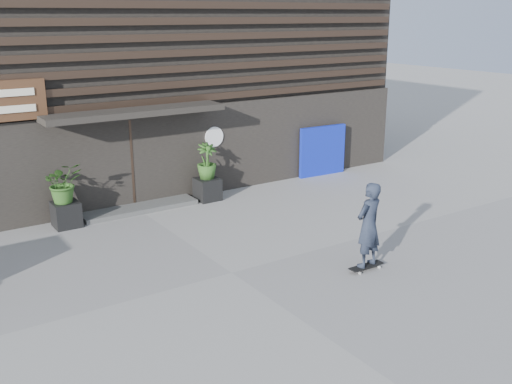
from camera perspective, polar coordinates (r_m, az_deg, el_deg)
ground at (r=11.61m, az=-2.37°, el=-7.81°), size 80.00×80.00×0.00m
entrance_step at (r=15.45m, az=-11.24°, el=-1.51°), size 3.00×0.80×0.12m
planter_pot_left at (r=14.63m, az=-17.86°, el=-2.07°), size 0.60×0.60×0.60m
bamboo_left at (r=14.41m, az=-18.14°, el=0.87°), size 0.86×0.75×0.96m
planter_pot_right at (r=15.98m, az=-4.72°, el=0.28°), size 0.60×0.60×0.60m
bamboo_right at (r=15.77m, az=-4.78°, el=3.00°), size 0.54×0.54×0.96m
blue_tarp at (r=18.42m, az=6.44°, el=3.98°), size 1.65×0.19×1.54m
building at (r=19.79m, az=-18.06°, el=13.59°), size 18.00×11.00×8.00m
skateboarder at (r=11.58m, az=10.83°, el=-3.18°), size 0.78×0.51×1.79m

